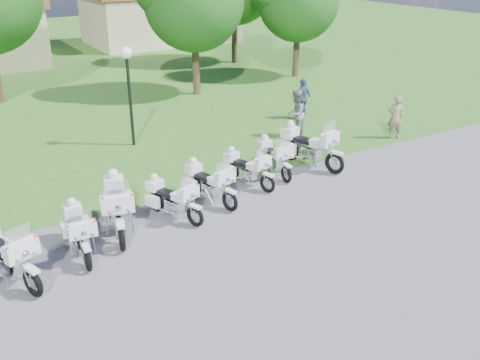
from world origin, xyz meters
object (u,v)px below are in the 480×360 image
motorcycle_3 (117,205)px  lamp_post (128,71)px  motorcycle_2 (79,230)px  motorcycle_6 (246,168)px  bystander_c (303,99)px  motorcycle_8 (309,145)px  motorcycle_1 (6,254)px  bystander_b (296,114)px  motorcycle_5 (208,182)px  bystander_a (395,117)px  motorcycle_7 (274,156)px  motorcycle_4 (172,198)px

motorcycle_3 → lamp_post: 7.12m
motorcycle_2 → motorcycle_6: (5.74, 1.38, -0.02)m
motorcycle_2 → bystander_c: 13.29m
motorcycle_8 → motorcycle_1: bearing=-4.1°
motorcycle_6 → bystander_b: (4.17, 3.02, 0.36)m
bystander_c → motorcycle_6: bearing=21.3°
motorcycle_2 → motorcycle_5: motorcycle_5 is taller
motorcycle_2 → bystander_c: bystander_c is taller
motorcycle_2 → bystander_a: bearing=-165.2°
bystander_a → motorcycle_3: bearing=36.3°
lamp_post → bystander_a: 10.50m
motorcycle_2 → motorcycle_8: 8.64m
motorcycle_3 → bystander_b: bystander_b is taller
motorcycle_7 → motorcycle_4: bearing=21.6°
motorcycle_4 → bystander_c: bearing=-168.2°
motorcycle_3 → motorcycle_2: bearing=41.9°
motorcycle_5 → motorcycle_8: size_ratio=0.84×
bystander_b → lamp_post: bearing=-60.6°
lamp_post → bystander_a: size_ratio=2.18×
motorcycle_2 → motorcycle_7: 7.25m
motorcycle_8 → bystander_a: bearing=171.0°
motorcycle_4 → motorcycle_7: motorcycle_7 is taller
motorcycle_2 → motorcycle_6: bearing=-161.3°
motorcycle_1 → motorcycle_8: size_ratio=0.89×
motorcycle_3 → bystander_a: motorcycle_3 is taller
motorcycle_1 → motorcycle_6: (7.49, 1.76, -0.09)m
motorcycle_3 → bystander_a: (11.99, 1.62, 0.12)m
motorcycle_6 → lamp_post: 6.16m
motorcycle_3 → motorcycle_4: (1.55, -0.07, -0.15)m
motorcycle_2 → lamp_post: lamp_post is taller
bystander_a → bystander_c: bystander_c is taller
motorcycle_2 → motorcycle_8: size_ratio=0.84×
motorcycle_7 → bystander_c: (4.67, 4.55, 0.29)m
motorcycle_4 → bystander_c: size_ratio=1.13×
motorcycle_5 → motorcycle_3: bearing=-6.9°
motorcycle_4 → bystander_a: bearing=168.3°
motorcycle_2 → bystander_a: bystander_a is taller
motorcycle_8 → bystander_b: 3.08m
motorcycle_8 → lamp_post: lamp_post is taller
motorcycle_2 → motorcycle_4: (2.76, 0.55, -0.02)m
motorcycle_1 → motorcycle_7: motorcycle_1 is taller
motorcycle_3 → motorcycle_7: size_ratio=1.22×
bystander_a → bystander_c: (-1.49, 4.06, 0.03)m
motorcycle_1 → motorcycle_2: 1.79m
motorcycle_1 → motorcycle_2: bearing=171.9°
bystander_c → motorcycle_1: bearing=8.2°
motorcycle_5 → motorcycle_6: (1.60, 0.44, -0.03)m
motorcycle_4 → bystander_b: bearing=-172.6°
bystander_b → motorcycle_7: bearing=4.3°
motorcycle_8 → bystander_c: 5.63m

